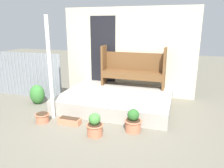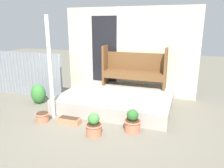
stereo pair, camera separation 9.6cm
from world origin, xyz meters
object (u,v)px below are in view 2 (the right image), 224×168
at_px(support_post, 50,69).
at_px(planter_box_rect, 69,121).
at_px(flower_pot_middle, 94,126).
at_px(flower_pot_right, 132,122).
at_px(bench, 134,67).
at_px(flower_pot_left, 43,117).
at_px(shrub_by_fence, 38,94).

xyz_separation_m(support_post, planter_box_rect, (0.54, -0.20, -1.08)).
xyz_separation_m(flower_pot_middle, flower_pot_right, (0.67, 0.40, 0.00)).
bearing_deg(flower_pot_middle, bench, 85.73).
relative_size(support_post, flower_pot_left, 7.11).
distance_m(bench, flower_pot_middle, 2.62).
bearing_deg(support_post, shrub_by_fence, 143.87).
relative_size(flower_pot_left, flower_pot_middle, 0.70).
height_order(flower_pot_middle, shrub_by_fence, shrub_by_fence).
distance_m(flower_pot_middle, flower_pot_right, 0.78).
height_order(bench, shrub_by_fence, bench).
distance_m(planter_box_rect, shrub_by_fence, 1.69).
bearing_deg(flower_pot_left, flower_pot_right, 5.50).
bearing_deg(support_post, flower_pot_left, -106.38).
distance_m(support_post, bench, 2.49).
distance_m(support_post, planter_box_rect, 1.22).
xyz_separation_m(support_post, flower_pot_middle, (1.25, -0.51, -0.95)).
bearing_deg(flower_pot_right, bench, 102.89).
bearing_deg(flower_pot_right, flower_pot_left, -174.50).
height_order(bench, flower_pot_middle, bench).
relative_size(flower_pot_middle, shrub_by_fence, 0.87).
bearing_deg(shrub_by_fence, planter_box_rect, -31.00).
bearing_deg(planter_box_rect, flower_pot_middle, -22.76).
bearing_deg(flower_pot_middle, shrub_by_fence, 151.61).
xyz_separation_m(support_post, flower_pot_left, (-0.09, -0.30, -1.04)).
bearing_deg(shrub_by_fence, flower_pot_left, -49.56).
relative_size(support_post, flower_pot_right, 4.85).
distance_m(bench, planter_box_rect, 2.54).
bearing_deg(flower_pot_left, flower_pot_middle, -8.82).
height_order(planter_box_rect, shrub_by_fence, shrub_by_fence).
bearing_deg(planter_box_rect, flower_pot_right, 4.12).
xyz_separation_m(flower_pot_left, flower_pot_middle, (1.34, -0.21, 0.09)).
relative_size(bench, planter_box_rect, 3.70).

